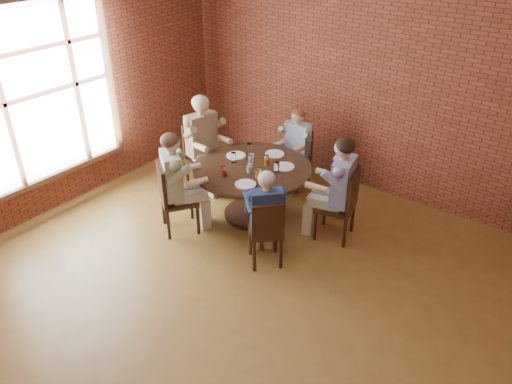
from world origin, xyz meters
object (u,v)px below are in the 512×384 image
Objects in this scene: chair_c at (201,152)px; smartphone at (253,188)px; chair_e at (267,231)px; chair_b at (298,155)px; diner_e at (266,218)px; diner_d at (178,183)px; chair_a at (343,203)px; dining_table at (252,182)px; diner_c at (204,143)px; diner_b at (295,149)px; diner_a at (337,189)px; chair_d at (172,196)px.

chair_c is 1.67m from smartphone.
chair_b is at bearing -112.99° from chair_e.
chair_b is 1.98m from diner_e.
chair_b is 1.00× the size of chair_e.
diner_d reaches higher than diner_e.
chair_a is 2.36m from chair_c.
smartphone is at bearing -123.28° from diner_d.
dining_table is at bearing 115.23° from smartphone.
diner_c reaches higher than chair_a.
smartphone is at bearing -77.77° from chair_b.
dining_table is 1.09m from chair_e.
dining_table is 1.28× the size of diner_b.
diner_d is (0.51, -1.06, -0.02)m from diner_c.
chair_c is 0.20m from diner_c.
dining_table is 1.16m from diner_a.
diner_a is (1.12, 0.25, 0.15)m from dining_table.
chair_d reaches higher than chair_e.
dining_table is at bearing -90.00° from chair_c.
chair_d is (0.55, -1.15, -0.01)m from chair_c.
diner_c is (-1.05, -0.88, 0.22)m from chair_b.
diner_e reaches higher than smartphone.
dining_table is at bearing -90.00° from diner_b.
diner_b is (-0.01, 1.05, 0.08)m from dining_table.
chair_a is 2.08m from diner_d.
dining_table is 1.24m from chair_a.
chair_a is 0.68× the size of diner_c.
dining_table is 1.10m from diner_c.
diner_d reaches higher than chair_c.
chair_e is (1.94, -1.02, -0.05)m from chair_c.
chair_a is 1.00× the size of chair_d.
diner_e reaches higher than chair_b.
chair_a reaches higher than smartphone.
dining_table is 1.78× the size of chair_b.
chair_d is (0.46, -1.13, -0.19)m from diner_c.
chair_c is at bearing -146.10° from diner_b.
diner_e is at bearing -140.95° from diner_d.
diner_a is 2.28m from chair_c.
smartphone is at bearing -62.94° from chair_a.
chair_c reaches higher than dining_table.
diner_c is at bearing -74.34° from chair_e.
chair_a is at bearing -158.28° from chair_e.
smartphone is (0.95, 0.45, 0.24)m from chair_d.
chair_b is (-0.01, 1.12, -0.05)m from dining_table.
diner_c is 1.17m from diner_d.
chair_b is 2.02m from diner_d.
dining_table is 1.12m from chair_b.
diner_d reaches higher than chair_d.
diner_d is at bearing -124.27° from dining_table.
diner_d is (-0.56, -0.82, 0.15)m from dining_table.
diner_a reaches higher than diner_b.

